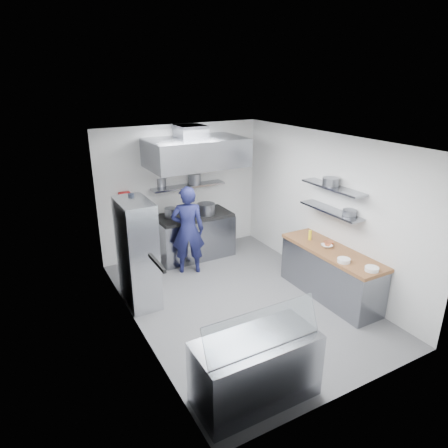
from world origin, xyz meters
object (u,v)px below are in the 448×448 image
display_case (256,369)px  chef (188,230)px  gas_range (195,237)px  wire_rack (137,253)px

display_case → chef: bearing=78.9°
gas_range → wire_rack: (-1.63, -1.27, 0.48)m
wire_rack → chef: bearing=28.4°
gas_range → display_case: gas_range is taller
wire_rack → display_case: wire_rack is taller
chef → gas_range: bearing=-101.7°
gas_range → display_case: size_ratio=1.07×
gas_range → chef: bearing=-124.3°
chef → display_case: size_ratio=1.18×
wire_rack → display_case: size_ratio=1.23×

